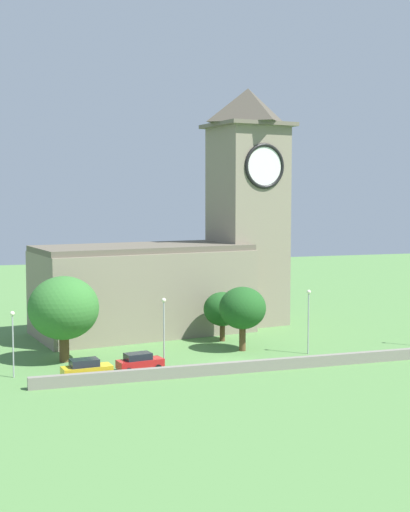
# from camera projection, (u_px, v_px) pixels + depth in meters

# --- Properties ---
(ground_plane) EXTENTS (200.00, 200.00, 0.00)m
(ground_plane) POSITION_uv_depth(u_px,v_px,m) (189.00, 336.00, 88.22)
(ground_plane) COLOR #517F42
(church) EXTENTS (34.34, 16.44, 31.20)m
(church) POSITION_uv_depth(u_px,v_px,m) (185.00, 255.00, 92.62)
(church) COLOR gray
(church) RESTS_ON ground
(quay_barrier) EXTENTS (41.35, 0.70, 1.11)m
(quay_barrier) POSITION_uv_depth(u_px,v_px,m) (246.00, 367.00, 70.29)
(quay_barrier) COLOR gray
(quay_barrier) RESTS_ON ground
(car_yellow) EXTENTS (4.83, 2.58, 1.91)m
(car_yellow) POSITION_uv_depth(u_px,v_px,m) (86.00, 369.00, 67.73)
(car_yellow) COLOR gold
(car_yellow) RESTS_ON ground
(car_red) EXTENTS (4.74, 2.68, 1.80)m
(car_red) POSITION_uv_depth(u_px,v_px,m) (140.00, 362.00, 70.81)
(car_red) COLOR red
(car_red) RESTS_ON ground
(streetlamp_west_end) EXTENTS (0.44, 0.44, 6.34)m
(streetlamp_west_end) POSITION_uv_depth(u_px,v_px,m) (13.00, 333.00, 67.94)
(streetlamp_west_end) COLOR #9EA0A5
(streetlamp_west_end) RESTS_ON ground
(streetlamp_west_mid) EXTENTS (0.44, 0.44, 7.02)m
(streetlamp_west_mid) POSITION_uv_depth(u_px,v_px,m) (164.00, 321.00, 71.86)
(streetlamp_west_mid) COLOR #9EA0A5
(streetlamp_west_mid) RESTS_ON ground
(streetlamp_central) EXTENTS (0.44, 0.44, 7.01)m
(streetlamp_central) POSITION_uv_depth(u_px,v_px,m) (308.00, 311.00, 78.12)
(streetlamp_central) COLOR #9EA0A5
(streetlamp_central) RESTS_ON ground
(tree_by_tower) EXTENTS (7.28, 7.28, 8.91)m
(tree_by_tower) POSITION_uv_depth(u_px,v_px,m) (64.00, 308.00, 74.36)
(tree_by_tower) COLOR brown
(tree_by_tower) RESTS_ON ground
(tree_riverside_east) EXTENTS (4.45, 4.45, 5.83)m
(tree_riverside_east) POSITION_uv_depth(u_px,v_px,m) (222.00, 309.00, 85.11)
(tree_riverside_east) COLOR brown
(tree_riverside_east) RESTS_ON ground
(tree_churchyard) EXTENTS (5.19, 5.19, 7.13)m
(tree_churchyard) POSITION_uv_depth(u_px,v_px,m) (243.00, 308.00, 79.69)
(tree_churchyard) COLOR brown
(tree_churchyard) RESTS_ON ground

